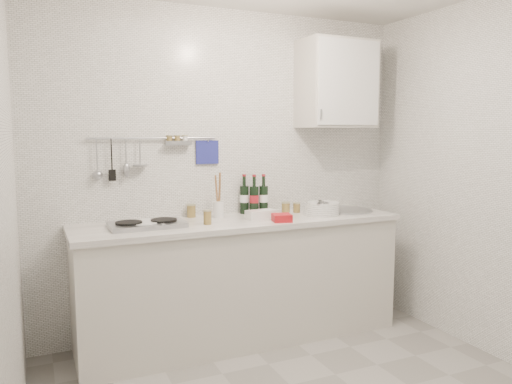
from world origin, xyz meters
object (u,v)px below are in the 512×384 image
wine_bottles (254,194)px  plate_stack_hob (141,224)px  wall_cabinet (337,84)px  utensil_crock (218,207)px  plate_stack_sink (322,208)px

wine_bottles → plate_stack_hob: bearing=-168.8°
plate_stack_hob → wine_bottles: (0.93, 0.18, 0.14)m
wall_cabinet → utensil_crock: (-1.03, 0.02, -0.95)m
plate_stack_hob → wine_bottles: 0.96m
plate_stack_hob → plate_stack_sink: size_ratio=0.84×
wall_cabinet → plate_stack_hob: bearing=-176.4°
wine_bottles → utensil_crock: 0.34m
plate_stack_sink → wine_bottles: size_ratio=0.98×
plate_stack_hob → utensil_crock: 0.62m
plate_stack_hob → wine_bottles: size_ratio=0.82×
plate_stack_sink → wine_bottles: (-0.48, 0.24, 0.11)m
wall_cabinet → wine_bottles: bearing=173.3°
plate_stack_hob → plate_stack_sink: (1.41, -0.06, 0.03)m
wine_bottles → utensil_crock: bearing=-169.1°
wall_cabinet → wine_bottles: 1.13m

